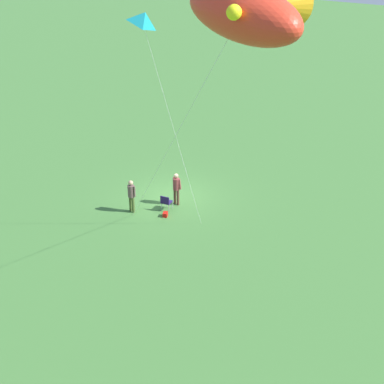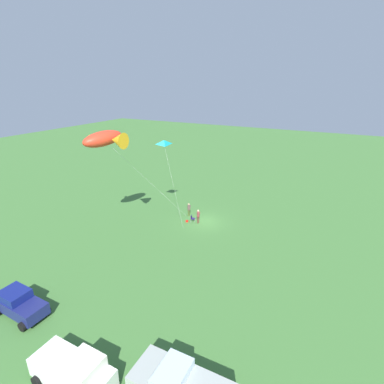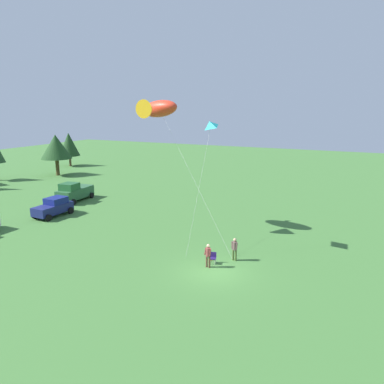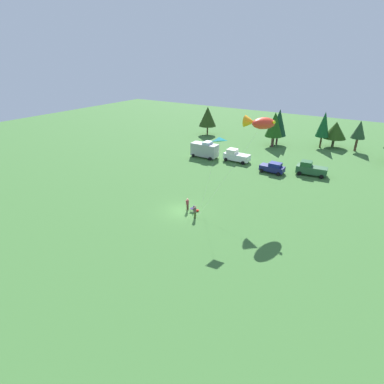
{
  "view_description": "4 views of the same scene",
  "coord_description": "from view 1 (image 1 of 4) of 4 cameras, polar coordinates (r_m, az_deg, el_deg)",
  "views": [
    {
      "loc": [
        19.65,
        16.06,
        13.12
      ],
      "look_at": [
        2.66,
        3.31,
        2.37
      ],
      "focal_mm": 50.0,
      "sensor_mm": 36.0,
      "label": 1
    },
    {
      "loc": [
        -14.11,
        30.24,
        16.36
      ],
      "look_at": [
        0.71,
        1.92,
        4.43
      ],
      "focal_mm": 28.0,
      "sensor_mm": 36.0,
      "label": 2
    },
    {
      "loc": [
        -22.41,
        -8.97,
        11.23
      ],
      "look_at": [
        0.38,
        1.9,
        5.43
      ],
      "focal_mm": 35.0,
      "sensor_mm": 36.0,
      "label": 3
    },
    {
      "loc": [
        20.2,
        -28.9,
        19.04
      ],
      "look_at": [
        0.65,
        1.55,
        2.34
      ],
      "focal_mm": 28.0,
      "sensor_mm": 36.0,
      "label": 4
    }
  ],
  "objects": [
    {
      "name": "kite_large_fish",
      "position": [
        15.17,
        6.38,
        18.71
      ],
      "size": [
        6.05,
        11.08,
        11.96
      ],
      "color": "red",
      "rests_on": "ground"
    },
    {
      "name": "person_spectator",
      "position": [
        27.38,
        -1.68,
        0.6
      ],
      "size": [
        0.37,
        0.56,
        1.74
      ],
      "rotation": [
        0.0,
        0.0,
        3.05
      ],
      "color": "brown",
      "rests_on": "ground"
    },
    {
      "name": "person_kite_flyer",
      "position": [
        26.81,
        -6.49,
        -0.18
      ],
      "size": [
        0.39,
        0.52,
        1.74
      ],
      "rotation": [
        0.0,
        0.0,
        2.97
      ],
      "color": "#415324",
      "rests_on": "ground"
    },
    {
      "name": "kite_delta_teal",
      "position": [
        21.1,
        -4.96,
        17.87
      ],
      "size": [
        3.6,
        1.7,
        10.26
      ],
      "color": "teal",
      "rests_on": "ground"
    },
    {
      "name": "folding_chair",
      "position": [
        27.07,
        -2.8,
        -1.02
      ],
      "size": [
        0.57,
        0.57,
        0.82
      ],
      "rotation": [
        0.0,
        0.0,
        3.35
      ],
      "color": "#23164F",
      "rests_on": "ground"
    },
    {
      "name": "ground_plane",
      "position": [
        28.57,
        -2.11,
        -0.52
      ],
      "size": [
        160.0,
        160.0,
        0.0
      ],
      "primitive_type": "plane",
      "color": "#3E7033"
    },
    {
      "name": "backpack_on_grass",
      "position": [
        26.67,
        -2.87,
        -2.4
      ],
      "size": [
        0.39,
        0.35,
        0.22
      ],
      "primitive_type": "cube",
      "rotation": [
        0.0,
        0.0,
        3.64
      ],
      "color": "red",
      "rests_on": "ground"
    }
  ]
}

